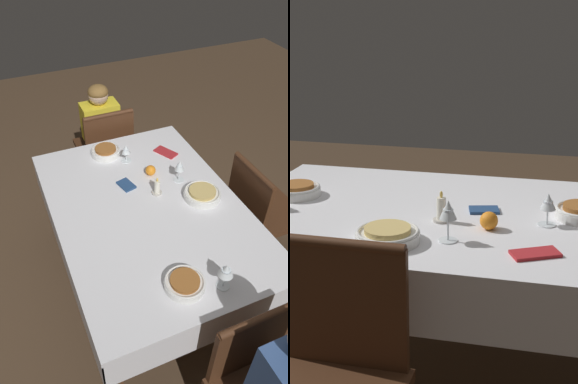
{
  "view_description": "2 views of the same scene",
  "coord_description": "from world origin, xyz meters",
  "views": [
    {
      "loc": [
        -1.5,
        0.66,
        2.28
      ],
      "look_at": [
        0.02,
        0.01,
        0.85
      ],
      "focal_mm": 35.0,
      "sensor_mm": 36.0,
      "label": 1
    },
    {
      "loc": [
        0.56,
        -2.18,
        1.56
      ],
      "look_at": [
        0.05,
        -0.05,
        0.85
      ],
      "focal_mm": 55.0,
      "sensor_mm": 36.0,
      "label": 2
    }
  ],
  "objects": [
    {
      "name": "ground_plane",
      "position": [
        0.0,
        0.0,
        0.0
      ],
      "size": [
        8.0,
        8.0,
        0.0
      ],
      "primitive_type": "plane",
      "color": "#4C3826"
    },
    {
      "name": "dining_table",
      "position": [
        0.0,
        0.0,
        0.67
      ],
      "size": [
        1.59,
        1.1,
        0.75
      ],
      "color": "silver",
      "rests_on": "ground_plane"
    },
    {
      "name": "chair_east",
      "position": [
        1.06,
        -0.07,
        0.51
      ],
      "size": [
        0.44,
        0.44,
        0.89
      ],
      "rotation": [
        0.0,
        0.0,
        1.57
      ],
      "color": "#472816",
      "rests_on": "ground_plane"
    },
    {
      "name": "chair_south",
      "position": [
        -0.08,
        -0.82,
        0.51
      ],
      "size": [
        0.44,
        0.44,
        0.89
      ],
      "color": "#472816",
      "rests_on": "ground_plane"
    },
    {
      "name": "person_child_yellow",
      "position": [
        1.23,
        -0.07,
        0.56
      ],
      "size": [
        0.33,
        0.3,
        1.01
      ],
      "rotation": [
        0.0,
        0.0,
        1.57
      ],
      "color": "#282833",
      "rests_on": "ground_plane"
    },
    {
      "name": "bowl_west",
      "position": [
        -0.59,
        0.06,
        0.77
      ],
      "size": [
        0.2,
        0.2,
        0.06
      ],
      "color": "white",
      "rests_on": "dining_table"
    },
    {
      "name": "wine_glass_west",
      "position": [
        -0.66,
        -0.12,
        0.86
      ],
      "size": [
        0.07,
        0.07,
        0.16
      ],
      "color": "white",
      "rests_on": "dining_table"
    },
    {
      "name": "bowl_east",
      "position": [
        0.62,
        0.06,
        0.77
      ],
      "size": [
        0.21,
        0.21,
        0.06
      ],
      "color": "white",
      "rests_on": "dining_table"
    },
    {
      "name": "wine_glass_east",
      "position": [
        0.5,
        -0.05,
        0.83
      ],
      "size": [
        0.07,
        0.07,
        0.13
      ],
      "color": "white",
      "rests_on": "dining_table"
    },
    {
      "name": "bowl_south",
      "position": [
        -0.04,
        -0.35,
        0.77
      ],
      "size": [
        0.23,
        0.23,
        0.06
      ],
      "color": "white",
      "rests_on": "dining_table"
    },
    {
      "name": "wine_glass_south",
      "position": [
        0.16,
        -0.29,
        0.86
      ],
      "size": [
        0.07,
        0.07,
        0.15
      ],
      "color": "white",
      "rests_on": "dining_table"
    },
    {
      "name": "candle_centerpiece",
      "position": [
        0.1,
        -0.1,
        0.79
      ],
      "size": [
        0.06,
        0.06,
        0.12
      ],
      "color": "beige",
      "rests_on": "dining_table"
    },
    {
      "name": "orange_fruit",
      "position": [
        0.29,
        -0.14,
        0.78
      ],
      "size": [
        0.07,
        0.07,
        0.07
      ],
      "primitive_type": "sphere",
      "color": "orange",
      "rests_on": "dining_table"
    },
    {
      "name": "napkin_red_folded",
      "position": [
        0.47,
        -0.34,
        0.75
      ],
      "size": [
        0.18,
        0.15,
        0.01
      ],
      "rotation": [
        0.0,
        0.0,
        0.47
      ],
      "color": "#AD2328",
      "rests_on": "dining_table"
    },
    {
      "name": "napkin_spare_side",
      "position": [
        0.24,
        0.05,
        0.75
      ],
      "size": [
        0.14,
        0.11,
        0.01
      ],
      "rotation": [
        0.0,
        0.0,
        0.25
      ],
      "color": "navy",
      "rests_on": "dining_table"
    }
  ]
}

